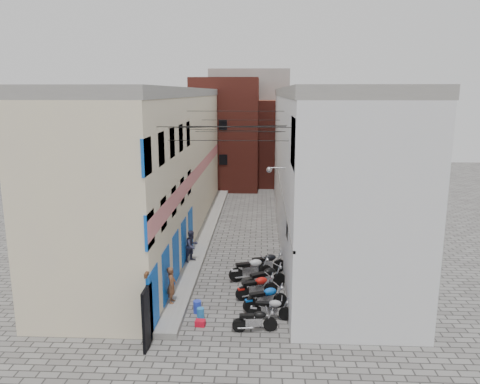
% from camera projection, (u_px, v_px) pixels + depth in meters
% --- Properties ---
extents(ground, '(90.00, 90.00, 0.00)m').
position_uv_depth(ground, '(221.00, 341.00, 16.76)').
color(ground, '#5C5956').
rests_on(ground, ground).
extents(plinth, '(0.90, 26.00, 0.25)m').
position_uv_depth(plinth, '(207.00, 232.00, 29.53)').
color(plinth, gray).
rests_on(plinth, ground).
extents(building_left, '(5.10, 27.00, 9.00)m').
position_uv_depth(building_left, '(158.00, 163.00, 28.70)').
color(building_left, beige).
rests_on(building_left, ground).
extents(building_right, '(5.94, 26.00, 9.00)m').
position_uv_depth(building_right, '(322.00, 164.00, 28.27)').
color(building_right, silver).
rests_on(building_right, ground).
extents(building_far_brick_left, '(6.00, 6.00, 10.00)m').
position_uv_depth(building_far_brick_left, '(226.00, 134.00, 43.15)').
color(building_far_brick_left, maroon).
rests_on(building_far_brick_left, ground).
extents(building_far_brick_right, '(5.00, 6.00, 8.00)m').
position_uv_depth(building_far_brick_right, '(279.00, 142.00, 45.08)').
color(building_far_brick_right, maroon).
rests_on(building_far_brick_right, ground).
extents(building_far_concrete, '(8.00, 5.00, 11.00)m').
position_uv_depth(building_far_concrete, '(249.00, 124.00, 48.81)').
color(building_far_concrete, gray).
rests_on(building_far_concrete, ground).
extents(far_shopfront, '(2.00, 0.30, 2.40)m').
position_uv_depth(far_shopfront, '(246.00, 180.00, 41.12)').
color(far_shopfront, black).
rests_on(far_shopfront, ground).
extents(overhead_wires, '(5.80, 13.02, 1.32)m').
position_uv_depth(overhead_wires, '(234.00, 126.00, 22.73)').
color(overhead_wires, black).
rests_on(overhead_wires, ground).
extents(motorcycle_a, '(1.74, 0.71, 0.98)m').
position_uv_depth(motorcycle_a, '(255.00, 319.00, 17.36)').
color(motorcycle_a, black).
rests_on(motorcycle_a, ground).
extents(motorcycle_b, '(1.76, 0.67, 1.00)m').
position_uv_depth(motorcycle_b, '(270.00, 308.00, 18.29)').
color(motorcycle_b, '#9D9DA1').
rests_on(motorcycle_b, ground).
extents(motorcycle_c, '(2.03, 1.34, 1.13)m').
position_uv_depth(motorcycle_c, '(265.00, 297.00, 19.09)').
color(motorcycle_c, '#0B4DAE').
rests_on(motorcycle_c, ground).
extents(motorcycle_d, '(2.02, 1.36, 1.12)m').
position_uv_depth(motorcycle_d, '(257.00, 286.00, 20.19)').
color(motorcycle_d, '#A6110B').
rests_on(motorcycle_d, ground).
extents(motorcycle_e, '(2.18, 1.74, 1.25)m').
position_uv_depth(motorcycle_e, '(265.00, 277.00, 20.96)').
color(motorcycle_e, black).
rests_on(motorcycle_e, ground).
extents(motorcycle_f, '(2.25, 1.31, 1.24)m').
position_uv_depth(motorcycle_f, '(251.00, 268.00, 22.11)').
color(motorcycle_f, '#B9BABE').
rests_on(motorcycle_f, ground).
extents(motorcycle_g, '(2.13, 1.32, 1.18)m').
position_uv_depth(motorcycle_g, '(266.00, 262.00, 22.93)').
color(motorcycle_g, black).
rests_on(motorcycle_g, ground).
extents(person_a, '(0.38, 0.57, 1.53)m').
position_uv_depth(person_a, '(172.00, 285.00, 19.17)').
color(person_a, brown).
rests_on(person_a, plinth).
extents(person_b, '(0.96, 0.99, 1.61)m').
position_uv_depth(person_b, '(192.00, 246.00, 23.92)').
color(person_b, '#303049').
rests_on(person_b, plinth).
extents(water_jug_near, '(0.33, 0.33, 0.45)m').
position_uv_depth(water_jug_near, '(201.00, 313.00, 18.39)').
color(water_jug_near, '#2779C5').
rests_on(water_jug_near, ground).
extents(water_jug_far, '(0.39, 0.39, 0.51)m').
position_uv_depth(water_jug_far, '(197.00, 307.00, 18.89)').
color(water_jug_far, blue).
rests_on(water_jug_far, ground).
extents(red_crate, '(0.40, 0.31, 0.23)m').
position_uv_depth(red_crate, '(200.00, 323.00, 17.85)').
color(red_crate, red).
rests_on(red_crate, ground).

